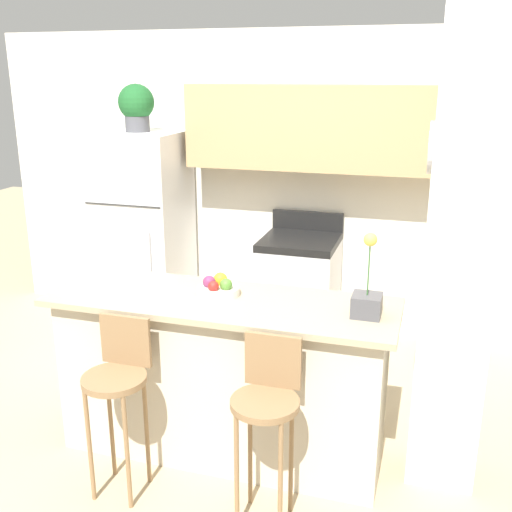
# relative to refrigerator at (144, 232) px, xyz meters

# --- Properties ---
(ground_plane) EXTENTS (14.00, 14.00, 0.00)m
(ground_plane) POSITION_rel_refrigerator_xyz_m (1.30, -1.61, -0.86)
(ground_plane) COLOR tan
(wall_back) EXTENTS (5.60, 0.38, 2.55)m
(wall_back) POSITION_rel_refrigerator_xyz_m (1.45, 0.32, 0.61)
(wall_back) COLOR silver
(wall_back) RESTS_ON ground_plane
(pillar_right) EXTENTS (0.38, 0.32, 2.55)m
(pillar_right) POSITION_rel_refrigerator_xyz_m (2.56, -1.46, 0.41)
(pillar_right) COLOR silver
(pillar_right) RESTS_ON ground_plane
(counter_bar) EXTENTS (1.99, 0.65, 0.98)m
(counter_bar) POSITION_rel_refrigerator_xyz_m (1.30, -1.61, -0.37)
(counter_bar) COLOR beige
(counter_bar) RESTS_ON ground_plane
(refrigerator) EXTENTS (0.71, 0.70, 1.73)m
(refrigerator) POSITION_rel_refrigerator_xyz_m (0.00, 0.00, 0.00)
(refrigerator) COLOR white
(refrigerator) RESTS_ON ground_plane
(stove_range) EXTENTS (0.61, 0.63, 1.07)m
(stove_range) POSITION_rel_refrigerator_xyz_m (1.39, 0.04, -0.40)
(stove_range) COLOR silver
(stove_range) RESTS_ON ground_plane
(bar_stool_left) EXTENTS (0.34, 0.34, 0.98)m
(bar_stool_left) POSITION_rel_refrigerator_xyz_m (0.90, -2.08, -0.21)
(bar_stool_left) COLOR olive
(bar_stool_left) RESTS_ON ground_plane
(bar_stool_right) EXTENTS (0.34, 0.34, 0.98)m
(bar_stool_right) POSITION_rel_refrigerator_xyz_m (1.71, -2.08, -0.21)
(bar_stool_right) COLOR olive
(bar_stool_right) RESTS_ON ground_plane
(potted_plant_on_fridge) EXTENTS (0.30, 0.30, 0.39)m
(potted_plant_on_fridge) POSITION_rel_refrigerator_xyz_m (-0.00, 0.00, 1.08)
(potted_plant_on_fridge) COLOR #4C4C51
(potted_plant_on_fridge) RESTS_ON refrigerator
(orchid_vase) EXTENTS (0.15, 0.15, 0.45)m
(orchid_vase) POSITION_rel_refrigerator_xyz_m (2.12, -1.61, 0.22)
(orchid_vase) COLOR #4C4C51
(orchid_vase) RESTS_ON counter_bar
(fruit_bowl) EXTENTS (0.24, 0.24, 0.12)m
(fruit_bowl) POSITION_rel_refrigerator_xyz_m (1.27, -1.55, 0.16)
(fruit_bowl) COLOR silver
(fruit_bowl) RESTS_ON counter_bar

